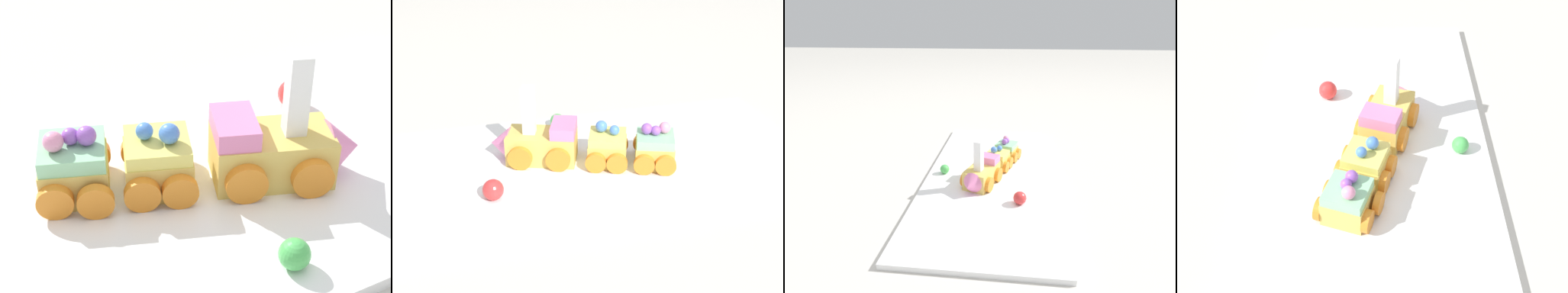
% 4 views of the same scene
% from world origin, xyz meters
% --- Properties ---
extents(ground_plane, '(10.00, 10.00, 0.00)m').
position_xyz_m(ground_plane, '(0.00, 0.00, 0.00)').
color(ground_plane, beige).
extents(display_board, '(0.74, 0.34, 0.01)m').
position_xyz_m(display_board, '(0.00, 0.00, 0.01)').
color(display_board, white).
rests_on(display_board, ground_plane).
extents(cake_train_locomotive, '(0.15, 0.11, 0.12)m').
position_xyz_m(cake_train_locomotive, '(0.07, -0.02, 0.04)').
color(cake_train_locomotive, '#E0BC56').
rests_on(cake_train_locomotive, display_board).
extents(cake_car_lemon, '(0.09, 0.09, 0.07)m').
position_xyz_m(cake_car_lemon, '(-0.04, 0.02, 0.04)').
color(cake_car_lemon, '#E0BC56').
rests_on(cake_car_lemon, display_board).
extents(cake_car_mint, '(0.09, 0.09, 0.07)m').
position_xyz_m(cake_car_mint, '(-0.11, 0.04, 0.04)').
color(cake_car_mint, '#E0BC56').
rests_on(cake_car_mint, display_board).
extents(gumball_green, '(0.03, 0.03, 0.03)m').
position_xyz_m(gumball_green, '(0.01, -0.13, 0.02)').
color(gumball_green, '#4CBC56').
rests_on(gumball_green, display_board).
extents(gumball_red, '(0.03, 0.03, 0.03)m').
position_xyz_m(gumball_red, '(0.15, 0.08, 0.03)').
color(gumball_red, red).
rests_on(gumball_red, display_board).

